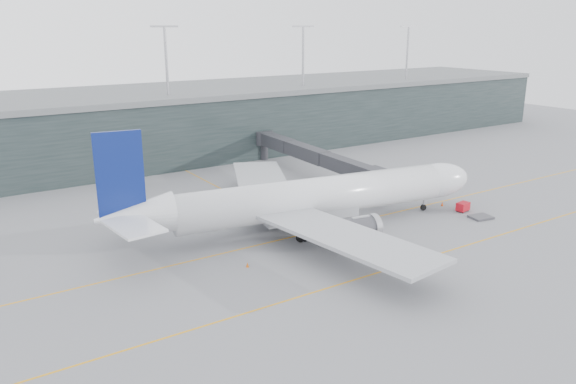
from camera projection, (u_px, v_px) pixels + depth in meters
ground at (264, 232)px, 83.05m from camera, size 320.00×320.00×0.00m
taxiline_a at (279, 240)px, 79.84m from camera, size 160.00×0.25×0.02m
taxiline_b at (350, 281)px, 67.00m from camera, size 160.00×0.25×0.02m
taxiline_lead_main at (231, 194)px, 101.72m from camera, size 0.25×60.00×0.02m
terminal at (133, 125)px, 127.41m from camera, size 240.00×36.00×29.00m
main_aircraft at (312, 198)px, 83.30m from camera, size 59.95×55.76×16.84m
jet_bridge at (300, 152)px, 113.22m from camera, size 5.54×43.36×6.55m
gse_cart at (463, 206)px, 92.00m from camera, size 2.45×1.79×1.52m
baggage_dolly at (481, 217)px, 88.92m from camera, size 3.71×3.16×0.33m
uld_a at (203, 211)px, 88.95m from camera, size 2.23×1.79×2.03m
uld_b at (214, 209)px, 90.56m from camera, size 2.03×1.74×1.64m
uld_c at (240, 207)px, 91.92m from camera, size 2.07×1.81×1.62m
cone_nose at (442, 204)px, 94.96m from camera, size 0.45×0.45×0.72m
cone_wing_stbd at (394, 267)px, 70.09m from camera, size 0.45×0.45×0.72m
cone_wing_port at (278, 201)px, 96.64m from camera, size 0.45×0.45×0.72m
cone_tail at (247, 265)px, 70.83m from camera, size 0.40×0.40×0.64m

